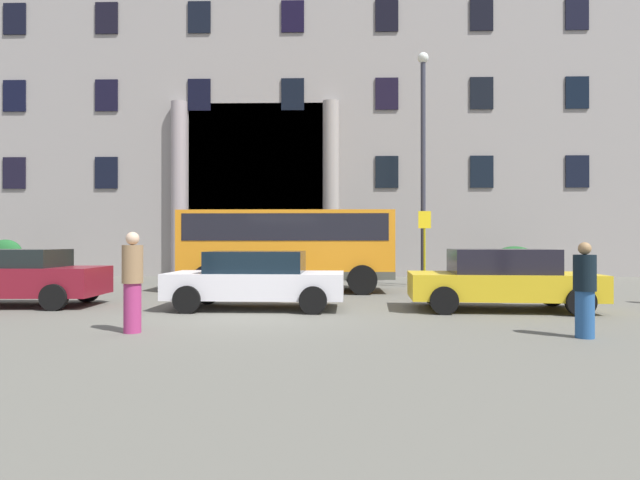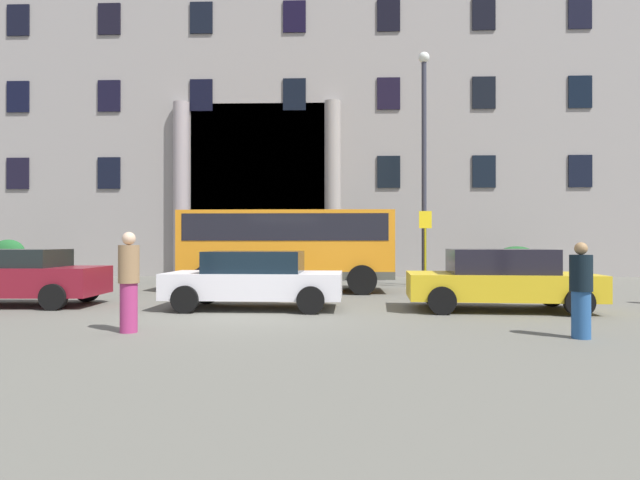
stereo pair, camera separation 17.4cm
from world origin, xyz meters
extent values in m
cube|color=#605F56|center=(0.00, 0.00, -0.06)|extent=(80.00, 64.00, 0.12)
cube|color=gray|center=(0.00, 17.50, 10.97)|extent=(43.59, 9.00, 21.95)
cube|color=black|center=(-1.73, 13.06, 4.03)|extent=(6.27, 0.12, 8.07)
cylinder|color=gray|center=(-5.24, 12.75, 4.03)|extent=(0.74, 0.74, 8.07)
cylinder|color=gray|center=(1.77, 12.75, 4.03)|extent=(0.74, 0.74, 8.07)
cube|color=black|center=(-13.08, 12.96, 4.83)|extent=(1.06, 0.08, 1.48)
cube|color=black|center=(-8.72, 12.96, 4.83)|extent=(1.06, 0.08, 1.48)
cube|color=black|center=(4.36, 12.96, 4.83)|extent=(1.06, 0.08, 1.48)
cube|color=black|center=(8.72, 12.96, 4.83)|extent=(1.06, 0.08, 1.48)
cube|color=black|center=(13.08, 12.96, 4.83)|extent=(1.06, 0.08, 1.48)
cube|color=black|center=(-13.08, 12.96, 8.45)|extent=(1.06, 0.08, 1.48)
cube|color=black|center=(-8.72, 12.96, 8.45)|extent=(1.06, 0.08, 1.48)
cube|color=black|center=(-4.36, 12.96, 8.45)|extent=(1.06, 0.08, 1.48)
cube|color=black|center=(0.00, 12.96, 8.45)|extent=(1.06, 0.08, 1.48)
cube|color=black|center=(4.36, 12.96, 8.45)|extent=(1.06, 0.08, 1.48)
cube|color=black|center=(8.72, 12.96, 8.45)|extent=(1.06, 0.08, 1.48)
cube|color=black|center=(13.08, 12.96, 8.45)|extent=(1.06, 0.08, 1.48)
cube|color=black|center=(-13.08, 12.96, 12.07)|extent=(1.06, 0.08, 1.48)
cube|color=black|center=(-8.72, 12.96, 12.07)|extent=(1.06, 0.08, 1.48)
cube|color=black|center=(-4.36, 12.96, 12.07)|extent=(1.06, 0.08, 1.48)
cube|color=black|center=(0.00, 12.96, 12.07)|extent=(1.06, 0.08, 1.48)
cube|color=black|center=(4.36, 12.96, 12.07)|extent=(1.06, 0.08, 1.48)
cube|color=black|center=(8.72, 12.96, 12.07)|extent=(1.06, 0.08, 1.48)
cube|color=black|center=(13.08, 12.96, 12.07)|extent=(1.06, 0.08, 1.48)
cube|color=orange|center=(0.38, 5.50, 1.51)|extent=(6.69, 2.33, 2.13)
cube|color=black|center=(0.38, 5.50, 2.05)|extent=(6.29, 2.36, 0.83)
cube|color=black|center=(3.66, 5.51, 1.87)|extent=(0.07, 1.94, 1.03)
cube|color=#4B4D43|center=(0.38, 5.50, 0.57)|extent=(6.69, 2.37, 0.24)
cylinder|color=black|center=(2.72, 6.66, 0.45)|extent=(0.90, 0.28, 0.90)
cylinder|color=black|center=(2.72, 4.35, 0.45)|extent=(0.90, 0.28, 0.90)
cylinder|color=black|center=(-1.96, 6.65, 0.45)|extent=(0.90, 0.28, 0.90)
cylinder|color=black|center=(-1.95, 4.34, 0.45)|extent=(0.90, 0.28, 0.90)
cylinder|color=#9E9815|center=(5.05, 6.98, 1.31)|extent=(0.08, 0.08, 2.62)
cube|color=yellow|center=(5.05, 6.95, 2.37)|extent=(0.44, 0.03, 0.60)
cube|color=gray|center=(9.37, 10.49, 0.25)|extent=(1.80, 0.94, 0.50)
ellipsoid|color=#1F5326|center=(9.37, 10.49, 0.96)|extent=(1.72, 0.84, 0.91)
cube|color=slate|center=(3.05, 10.87, 0.32)|extent=(1.87, 0.90, 0.64)
ellipsoid|color=#1D512C|center=(3.05, 10.87, 1.03)|extent=(1.80, 0.81, 0.77)
cube|color=slate|center=(-11.78, 10.18, 0.31)|extent=(1.44, 0.82, 0.63)
ellipsoid|color=#1F5D2A|center=(-11.78, 10.18, 1.16)|extent=(1.38, 0.74, 1.07)
cube|color=gray|center=(-0.93, 10.21, 0.25)|extent=(2.04, 0.94, 0.50)
ellipsoid|color=#336739|center=(-0.93, 10.21, 0.86)|extent=(1.96, 0.85, 0.72)
cube|color=maroon|center=(-6.13, 1.32, 0.62)|extent=(4.38, 1.91, 0.70)
cube|color=black|center=(-6.13, 1.32, 1.19)|extent=(2.38, 1.64, 0.44)
cylinder|color=black|center=(-4.68, 2.25, 0.31)|extent=(0.63, 0.22, 0.62)
cylinder|color=black|center=(-4.63, 0.46, 0.31)|extent=(0.63, 0.22, 0.62)
cube|color=gold|center=(5.76, 0.80, 0.57)|extent=(4.35, 2.19, 0.59)
cube|color=black|center=(5.76, 0.80, 1.14)|extent=(2.40, 1.82, 0.56)
cylinder|color=black|center=(7.27, 1.63, 0.31)|extent=(0.63, 0.25, 0.62)
cylinder|color=black|center=(7.13, -0.24, 0.31)|extent=(0.63, 0.25, 0.62)
cylinder|color=black|center=(4.40, 1.85, 0.31)|extent=(0.63, 0.25, 0.62)
cylinder|color=black|center=(4.26, -0.02, 0.31)|extent=(0.63, 0.25, 0.62)
cube|color=white|center=(0.01, 0.91, 0.57)|extent=(4.18, 1.92, 0.60)
cube|color=black|center=(0.01, 0.91, 1.12)|extent=(2.28, 1.65, 0.50)
cylinder|color=black|center=(1.44, 1.78, 0.31)|extent=(0.63, 0.22, 0.62)
cylinder|color=black|center=(1.39, -0.03, 0.31)|extent=(0.63, 0.22, 0.62)
cylinder|color=black|center=(-1.37, 1.86, 0.31)|extent=(0.63, 0.22, 0.62)
cylinder|color=black|center=(-1.42, 0.05, 0.31)|extent=(0.63, 0.22, 0.62)
cylinder|color=black|center=(6.41, 3.37, 0.30)|extent=(0.61, 0.21, 0.60)
cylinder|color=black|center=(5.00, 3.11, 0.30)|extent=(0.61, 0.23, 0.60)
cube|color=navy|center=(5.71, 3.24, 0.58)|extent=(0.94, 0.40, 0.32)
cube|color=black|center=(5.53, 3.21, 0.76)|extent=(0.55, 0.29, 0.12)
cylinder|color=#A5A5A8|center=(6.30, 3.35, 0.88)|extent=(0.13, 0.55, 0.03)
cylinder|color=black|center=(-0.82, 3.22, 0.30)|extent=(0.61, 0.16, 0.60)
cylinder|color=black|center=(-2.31, 3.06, 0.30)|extent=(0.61, 0.18, 0.60)
cube|color=#404547|center=(-1.56, 3.14, 0.58)|extent=(0.98, 0.34, 0.32)
cube|color=black|center=(-1.74, 3.12, 0.76)|extent=(0.54, 0.25, 0.12)
cylinder|color=#A5A5A8|center=(-0.94, 3.20, 0.88)|extent=(0.09, 0.55, 0.03)
cylinder|color=#26518B|center=(5.99, -2.84, 0.39)|extent=(0.30, 0.30, 0.78)
cylinder|color=black|center=(5.99, -2.84, 1.08)|extent=(0.36, 0.36, 0.60)
sphere|color=#9C764B|center=(5.99, -2.84, 1.48)|extent=(0.21, 0.21, 0.21)
cylinder|color=#9F2E67|center=(-1.69, -2.49, 0.43)|extent=(0.30, 0.30, 0.87)
cylinder|color=#8E6C49|center=(-1.69, -2.49, 1.20)|extent=(0.36, 0.36, 0.67)
sphere|color=beige|center=(-1.69, -2.49, 1.65)|extent=(0.23, 0.23, 0.23)
cylinder|color=#30323F|center=(5.16, 7.88, 4.09)|extent=(0.18, 0.18, 8.17)
sphere|color=silver|center=(5.16, 7.88, 8.35)|extent=(0.40, 0.40, 0.40)
camera|label=1|loc=(1.79, -11.80, 1.59)|focal=30.07mm
camera|label=2|loc=(1.96, -11.79, 1.59)|focal=30.07mm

